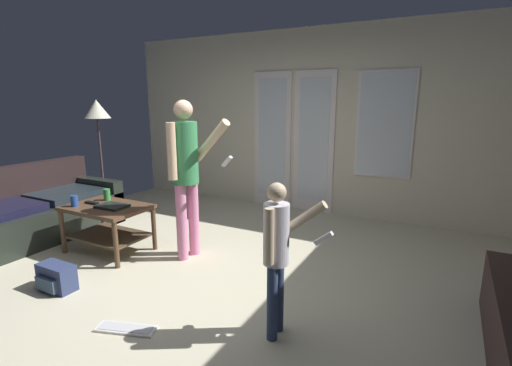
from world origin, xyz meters
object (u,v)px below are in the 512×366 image
(floor_lamp, at_px, (97,114))
(coffee_table, at_px, (108,218))
(tv_remote_black, at_px, (92,203))
(backpack, at_px, (56,277))
(loose_keyboard, at_px, (126,329))
(person_adult, at_px, (186,166))
(leather_couch, at_px, (33,214))
(person_child, at_px, (278,247))
(laptop_closed, at_px, (112,206))
(cup_near_edge, at_px, (107,195))
(cup_by_laptop, at_px, (74,201))

(floor_lamp, bearing_deg, coffee_table, -38.97)
(tv_remote_black, bearing_deg, backpack, -60.53)
(loose_keyboard, bearing_deg, coffee_table, 142.47)
(person_adult, xyz_separation_m, floor_lamp, (-2.32, 0.88, 0.46))
(coffee_table, bearing_deg, leather_couch, -173.63)
(leather_couch, distance_m, person_child, 3.44)
(laptop_closed, distance_m, cup_near_edge, 0.35)
(cup_near_edge, bearing_deg, tv_remote_black, -98.32)
(backpack, bearing_deg, coffee_table, 108.39)
(cup_by_laptop, bearing_deg, coffee_table, 31.27)
(coffee_table, xyz_separation_m, laptop_closed, (0.11, -0.02, 0.16))
(leather_couch, height_order, cup_by_laptop, leather_couch)
(person_child, bearing_deg, person_adult, 149.89)
(coffee_table, relative_size, loose_keyboard, 1.91)
(floor_lamp, xyz_separation_m, loose_keyboard, (2.72, -2.15, -1.42))
(laptop_closed, bearing_deg, coffee_table, 168.59)
(person_child, xyz_separation_m, laptop_closed, (-2.15, 0.49, -0.13))
(laptop_closed, xyz_separation_m, cup_near_edge, (-0.29, 0.18, 0.05))
(person_child, distance_m, laptop_closed, 2.21)
(cup_near_edge, bearing_deg, person_child, -15.55)
(coffee_table, xyz_separation_m, cup_by_laptop, (-0.28, -0.17, 0.20))
(floor_lamp, xyz_separation_m, laptop_closed, (1.55, -1.19, -0.90))
(person_child, bearing_deg, floor_lamp, 155.57)
(floor_lamp, bearing_deg, person_adult, -20.76)
(person_child, bearing_deg, backpack, -170.95)
(leather_couch, relative_size, cup_near_edge, 14.90)
(person_adult, relative_size, person_child, 1.48)
(person_child, xyz_separation_m, floor_lamp, (-3.70, 1.68, 0.77))
(person_adult, bearing_deg, cup_by_laptop, -158.05)
(cup_by_laptop, xyz_separation_m, tv_remote_black, (0.08, 0.15, -0.05))
(leather_couch, bearing_deg, person_adult, 11.77)
(backpack, height_order, loose_keyboard, backpack)
(coffee_table, distance_m, person_adult, 1.10)
(loose_keyboard, bearing_deg, person_adult, 107.41)
(leather_couch, distance_m, loose_keyboard, 2.58)
(leather_couch, bearing_deg, floor_lamp, 103.01)
(cup_near_edge, xyz_separation_m, tv_remote_black, (-0.03, -0.19, -0.05))
(cup_near_edge, bearing_deg, cup_by_laptop, -106.81)
(backpack, bearing_deg, floor_lamp, 130.78)
(person_child, bearing_deg, loose_keyboard, -154.84)
(coffee_table, bearing_deg, tv_remote_black, -174.35)
(laptop_closed, bearing_deg, backpack, -81.35)
(coffee_table, height_order, laptop_closed, laptop_closed)
(backpack, bearing_deg, cup_near_edge, 114.68)
(coffee_table, xyz_separation_m, person_child, (2.26, -0.51, 0.29))
(cup_near_edge, bearing_deg, loose_keyboard, -38.22)
(coffee_table, distance_m, backpack, 0.91)
(floor_lamp, xyz_separation_m, cup_by_laptop, (1.16, -1.34, -0.86))
(coffee_table, height_order, person_adult, person_adult)
(cup_by_laptop, bearing_deg, cup_near_edge, 73.19)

